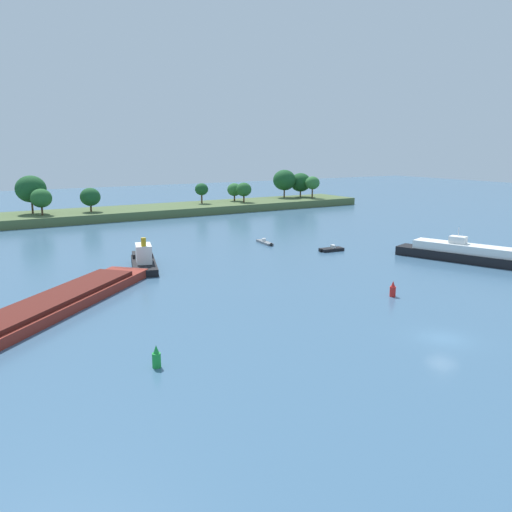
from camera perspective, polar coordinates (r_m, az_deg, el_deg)
The scene contains 9 objects.
ground_plane at distance 52.39m, azimuth 19.50°, elevation -8.38°, with size 400.00×400.00×0.00m, color #3D607F.
treeline_island at distance 144.02m, azimuth -6.55°, elevation 5.76°, with size 99.69×16.56×10.80m.
small_motorboat at distance 90.47m, azimuth 8.11°, elevation 0.72°, with size 4.45×2.17×1.01m.
white_riverboat at distance 86.73m, azimuth 22.77°, elevation 0.09°, with size 11.73×24.64×5.20m.
tugboat at distance 78.46m, azimuth -11.99°, elevation -0.43°, with size 6.43×11.89×4.81m.
cargo_barge at distance 59.99m, azimuth -21.82°, elevation -5.13°, with size 29.12×27.73×5.68m.
fishing_skiff at distance 96.30m, azimuth 0.95°, elevation 1.47°, with size 1.72×5.52×0.90m.
channel_buoy_red at distance 64.56m, azimuth 14.50°, elevation -3.54°, with size 0.70×0.70×1.90m.
channel_buoy_green at distance 43.88m, azimuth -10.66°, elevation -10.71°, with size 0.70×0.70×1.90m.
Camera 1 is at (-38.82, -30.56, 17.44)m, focal length 37.18 mm.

